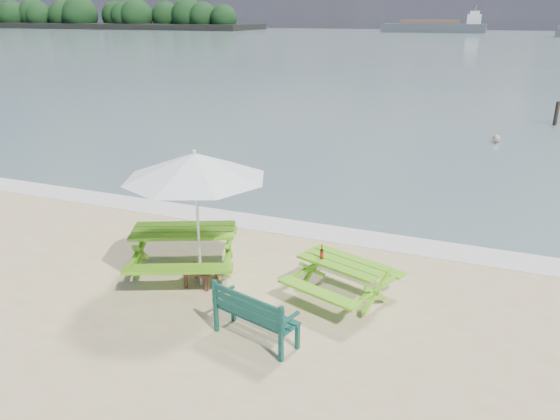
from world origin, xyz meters
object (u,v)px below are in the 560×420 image
at_px(park_bench, 256,324).
at_px(patio_umbrella, 195,166).
at_px(picnic_table_right, 343,281).
at_px(swimmer, 494,156).
at_px(side_table, 201,276).
at_px(beer_bottle, 322,254).
at_px(picnic_table_left, 185,252).

relative_size(park_bench, patio_umbrella, 0.54).
xyz_separation_m(picnic_table_right, patio_umbrella, (-2.40, -0.44, 1.79)).
height_order(picnic_table_right, swimmer, picnic_table_right).
bearing_deg(park_bench, patio_umbrella, 143.39).
xyz_separation_m(side_table, beer_bottle, (2.04, 0.40, 0.60)).
bearing_deg(swimmer, side_table, -107.64).
relative_size(patio_umbrella, swimmer, 1.57).
bearing_deg(swimmer, beer_bottle, -99.87).
bearing_deg(patio_umbrella, picnic_table_right, 10.32).
relative_size(side_table, patio_umbrella, 0.20).
distance_m(picnic_table_left, patio_umbrella, 1.80).
relative_size(picnic_table_left, beer_bottle, 10.44).
height_order(park_bench, swimmer, park_bench).
relative_size(picnic_table_right, beer_bottle, 8.03).
relative_size(park_bench, side_table, 2.71).
bearing_deg(beer_bottle, patio_umbrella, -168.96).
bearing_deg(picnic_table_left, beer_bottle, 2.62).
xyz_separation_m(beer_bottle, swimmer, (2.31, 13.27, -1.26)).
distance_m(picnic_table_left, swimmer, 14.26).
distance_m(picnic_table_right, swimmer, 13.40).
relative_size(picnic_table_left, swimmer, 1.60).
distance_m(picnic_table_right, beer_bottle, 0.56).
bearing_deg(picnic_table_left, side_table, -30.73).
bearing_deg(swimmer, park_bench, -100.54).
distance_m(park_bench, patio_umbrella, 2.72).
bearing_deg(picnic_table_right, picnic_table_left, -176.94).
distance_m(patio_umbrella, swimmer, 14.58).
xyz_separation_m(picnic_table_right, beer_bottle, (-0.36, -0.04, 0.43)).
height_order(patio_umbrella, swimmer, patio_umbrella).
height_order(park_bench, patio_umbrella, patio_umbrella).
xyz_separation_m(picnic_table_left, park_bench, (2.06, -1.46, -0.17)).
height_order(park_bench, beer_bottle, beer_bottle).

